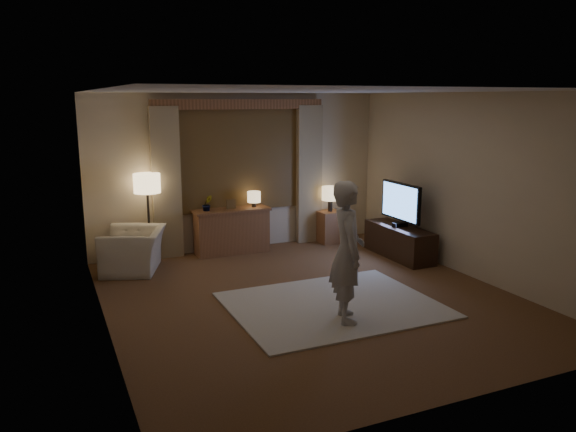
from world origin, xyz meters
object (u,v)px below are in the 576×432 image
armchair (134,250)px  sideboard (232,232)px  tv_stand (399,242)px  person (347,252)px  side_table (330,227)px

armchair → sideboard: bearing=123.5°
sideboard → tv_stand: sideboard is taller
armchair → person: (1.92, -2.95, 0.51)m
side_table → person: person is taller
person → armchair: bearing=50.7°
armchair → side_table: 3.47m
sideboard → side_table: 1.81m
sideboard → person: size_ratio=0.74×
sideboard → person: person is taller
side_table → sideboard: bearing=178.4°
armchair → person: size_ratio=0.60×
sideboard → tv_stand: bearing=-29.2°
side_table → tv_stand: 1.41m
tv_stand → armchair: bearing=166.7°
sideboard → armchair: sideboard is taller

